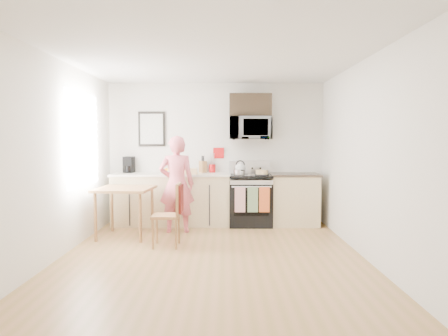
{
  "coord_description": "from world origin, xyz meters",
  "views": [
    {
      "loc": [
        0.18,
        -5.2,
        1.54
      ],
      "look_at": [
        0.16,
        1.0,
        1.11
      ],
      "focal_mm": 32.0,
      "sensor_mm": 36.0,
      "label": 1
    }
  ],
  "objects_px": {
    "person": "(177,184)",
    "chair": "(175,206)",
    "cake": "(262,173)",
    "dining_table": "(125,193)",
    "range": "(250,201)",
    "microwave": "(250,128)"
  },
  "relations": [
    {
      "from": "range",
      "to": "dining_table",
      "type": "bearing_deg",
      "value": -156.72
    },
    {
      "from": "microwave",
      "to": "cake",
      "type": "xyz_separation_m",
      "value": [
        0.19,
        -0.25,
        -0.79
      ]
    },
    {
      "from": "person",
      "to": "cake",
      "type": "xyz_separation_m",
      "value": [
        1.46,
        0.41,
        0.16
      ]
    },
    {
      "from": "dining_table",
      "to": "person",
      "type": "bearing_deg",
      "value": 22.65
    },
    {
      "from": "person",
      "to": "chair",
      "type": "bearing_deg",
      "value": 91.79
    },
    {
      "from": "person",
      "to": "chair",
      "type": "relative_size",
      "value": 1.75
    },
    {
      "from": "range",
      "to": "cake",
      "type": "xyz_separation_m",
      "value": [
        0.19,
        -0.15,
        0.53
      ]
    },
    {
      "from": "chair",
      "to": "cake",
      "type": "height_order",
      "value": "cake"
    },
    {
      "from": "microwave",
      "to": "chair",
      "type": "relative_size",
      "value": 0.82
    },
    {
      "from": "microwave",
      "to": "chair",
      "type": "distance_m",
      "value": 2.29
    },
    {
      "from": "microwave",
      "to": "range",
      "type": "bearing_deg",
      "value": -89.94
    },
    {
      "from": "microwave",
      "to": "chair",
      "type": "xyz_separation_m",
      "value": [
        -1.18,
        -1.58,
        -1.17
      ]
    },
    {
      "from": "person",
      "to": "chair",
      "type": "distance_m",
      "value": 0.95
    },
    {
      "from": "person",
      "to": "chair",
      "type": "xyz_separation_m",
      "value": [
        0.09,
        -0.92,
        -0.21
      ]
    },
    {
      "from": "person",
      "to": "range",
      "type": "bearing_deg",
      "value": -159.86
    },
    {
      "from": "person",
      "to": "cake",
      "type": "relative_size",
      "value": 6.22
    },
    {
      "from": "dining_table",
      "to": "cake",
      "type": "xyz_separation_m",
      "value": [
        2.25,
        0.73,
        0.27
      ]
    },
    {
      "from": "microwave",
      "to": "dining_table",
      "type": "height_order",
      "value": "microwave"
    },
    {
      "from": "range",
      "to": "microwave",
      "type": "relative_size",
      "value": 1.53
    },
    {
      "from": "person",
      "to": "dining_table",
      "type": "bearing_deg",
      "value": 19.12
    },
    {
      "from": "cake",
      "to": "chair",
      "type": "bearing_deg",
      "value": -136.1
    },
    {
      "from": "range",
      "to": "cake",
      "type": "bearing_deg",
      "value": -37.54
    }
  ]
}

